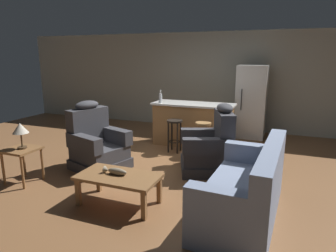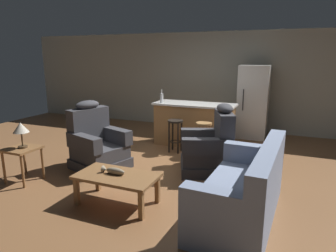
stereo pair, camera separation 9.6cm
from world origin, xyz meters
name	(u,v)px [view 2 (the right image)]	position (x,y,z in m)	size (l,w,h in m)	color
ground_plane	(172,164)	(0.00, 0.00, 0.00)	(12.00, 12.00, 0.00)	brown
back_wall	(215,81)	(0.00, 3.12, 1.30)	(12.00, 0.05, 2.60)	#B2B2A3
coffee_table	(117,179)	(-0.11, -1.71, 0.36)	(1.10, 0.60, 0.42)	olive
fish_figurine	(113,171)	(-0.17, -1.70, 0.46)	(0.34, 0.10, 0.10)	#4C3823
couch	(245,191)	(1.54, -1.39, 0.34)	(0.93, 1.94, 0.94)	#8493B2
recliner_near_lamp	(97,144)	(-1.19, -0.65, 0.42)	(1.06, 1.06, 1.20)	#3D3D42
recliner_near_island	(210,148)	(0.75, -0.07, 0.42)	(1.09, 1.09, 1.20)	#3D3D42
end_table	(22,154)	(-1.91, -1.63, 0.46)	(0.48, 0.48, 0.56)	olive
table_lamp	(21,129)	(-1.88, -1.62, 0.87)	(0.24, 0.24, 0.41)	#4C3823
kitchen_island	(194,124)	(0.00, 1.35, 0.48)	(1.80, 0.70, 0.95)	#9E7042
bar_stool_left	(175,130)	(-0.21, 0.72, 0.47)	(0.32, 0.32, 0.68)	black
bar_stool_right	(204,133)	(0.40, 0.72, 0.47)	(0.32, 0.32, 0.68)	#A87A47
refrigerator	(253,102)	(1.11, 2.55, 0.88)	(0.70, 0.69, 1.76)	white
bottle_tall_green	(162,98)	(-0.70, 1.13, 1.06)	(0.07, 0.07, 0.30)	silver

